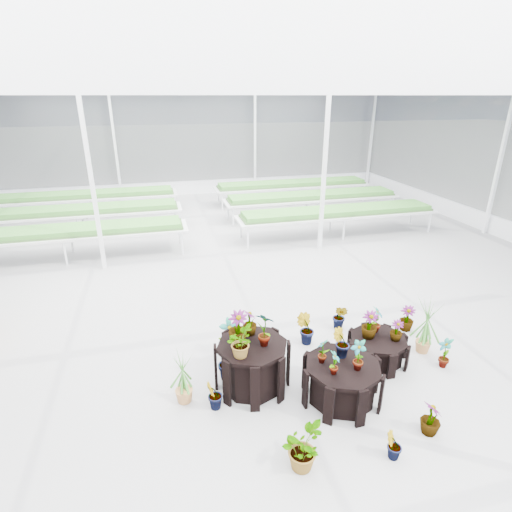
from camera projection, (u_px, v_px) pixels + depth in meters
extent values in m
plane|color=gray|center=(253.00, 336.00, 7.50)|extent=(24.00, 24.00, 0.00)
cylinder|color=black|center=(252.00, 365.00, 6.08)|extent=(1.28, 1.28, 0.76)
cylinder|color=black|center=(341.00, 382.00, 5.84)|extent=(1.19, 1.19, 0.60)
cylinder|color=black|center=(377.00, 349.00, 6.73)|extent=(1.02, 1.02, 0.44)
imported|color=#3B792E|center=(238.00, 328.00, 5.87)|extent=(0.41, 0.41, 0.52)
imported|color=#3B792E|center=(265.00, 329.00, 5.81)|extent=(0.35, 0.35, 0.57)
imported|color=#3B792E|center=(250.00, 323.00, 6.12)|extent=(0.28, 0.28, 0.41)
imported|color=#3B792E|center=(240.00, 342.00, 5.60)|extent=(0.43, 0.47, 0.44)
imported|color=#3B792E|center=(323.00, 350.00, 5.72)|extent=(0.25, 0.24, 0.39)
imported|color=#3B792E|center=(358.00, 355.00, 5.55)|extent=(0.21, 0.27, 0.47)
imported|color=#3B792E|center=(341.00, 343.00, 5.83)|extent=(0.29, 0.26, 0.46)
imported|color=#3B792E|center=(335.00, 363.00, 5.47)|extent=(0.21, 0.24, 0.37)
imported|color=#3B792E|center=(369.00, 325.00, 6.59)|extent=(0.37, 0.37, 0.47)
imported|color=#3B792E|center=(397.00, 331.00, 6.53)|extent=(0.27, 0.27, 0.36)
imported|color=#3B792E|center=(377.00, 319.00, 6.73)|extent=(0.28, 0.31, 0.49)
imported|color=#3B792E|center=(214.00, 396.00, 5.66)|extent=(0.33, 0.34, 0.48)
imported|color=#3B792E|center=(226.00, 364.00, 6.21)|extent=(0.38, 0.42, 0.62)
imported|color=#3B792E|center=(301.00, 447.00, 4.77)|extent=(0.63, 0.66, 0.58)
imported|color=#3B792E|center=(393.00, 446.00, 4.90)|extent=(0.24, 0.20, 0.41)
imported|color=#3B792E|center=(431.00, 419.00, 5.26)|extent=(0.28, 0.28, 0.47)
imported|color=#3B792E|center=(445.00, 352.00, 6.55)|extent=(0.30, 0.35, 0.55)
imported|color=#3B792E|center=(407.00, 318.00, 7.60)|extent=(0.38, 0.38, 0.50)
imported|color=#3B792E|center=(340.00, 317.00, 7.62)|extent=(0.35, 0.37, 0.53)
imported|color=#3B792E|center=(305.00, 329.00, 7.18)|extent=(0.41, 0.40, 0.58)
imported|color=#3B792E|center=(230.00, 337.00, 6.84)|extent=(0.41, 0.32, 0.69)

